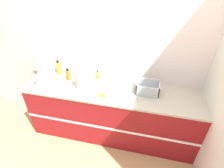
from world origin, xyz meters
name	(u,v)px	position (x,y,z in m)	size (l,w,h in m)	color
ground_plane	(107,147)	(0.00, 0.00, 0.00)	(12.00, 12.00, 0.00)	tan
wall_back	(118,53)	(0.00, 0.66, 1.30)	(4.91, 0.06, 2.60)	silver
wall_right	(221,76)	(1.29, 0.32, 1.30)	(0.06, 2.63, 2.60)	beige
counter_cabinet	(112,113)	(0.00, 0.32, 0.44)	(2.54, 0.66, 0.89)	maroon
sink	(114,87)	(0.01, 0.36, 0.91)	(0.56, 0.32, 0.28)	silver
paper_towel_roll	(81,80)	(-0.44, 0.27, 1.02)	(0.13, 0.13, 0.25)	#4C4C51
dish_rack	(148,89)	(0.49, 0.37, 0.95)	(0.31, 0.23, 0.16)	#B7BABF
bottle_yellow	(59,68)	(-0.93, 0.55, 0.99)	(0.07, 0.07, 0.23)	yellow
bottle_amber	(68,75)	(-0.71, 0.42, 0.97)	(0.07, 0.07, 0.19)	#B26B19
bottle_white_spray	(38,80)	(-1.06, 0.16, 1.00)	(0.07, 0.07, 0.25)	white
soap_dispenser	(98,75)	(-0.28, 0.55, 0.95)	(0.05, 0.05, 0.14)	gold
sponge	(102,95)	(-0.10, 0.15, 0.90)	(0.09, 0.06, 0.02)	yellow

